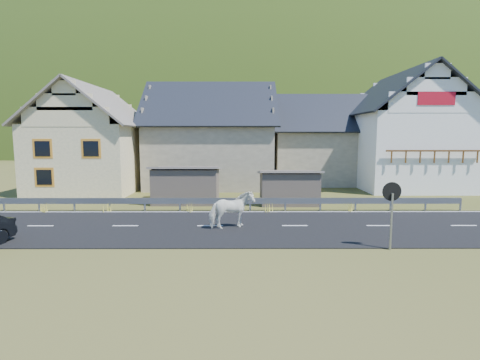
{
  "coord_description": "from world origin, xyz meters",
  "views": [
    {
      "loc": [
        1.36,
        -17.25,
        4.3
      ],
      "look_at": [
        1.42,
        1.5,
        2.04
      ],
      "focal_mm": 28.0,
      "sensor_mm": 36.0,
      "label": 1
    }
  ],
  "objects": [
    {
      "name": "horse",
      "position": [
        1.02,
        -0.43,
        0.89
      ],
      "size": [
        1.63,
        2.22,
        1.71
      ],
      "primitive_type": "imported",
      "rotation": [
        0.0,
        0.0,
        1.97
      ],
      "color": "white",
      "rests_on": "road"
    },
    {
      "name": "guardrail",
      "position": [
        -0.0,
        3.68,
        0.56
      ],
      "size": [
        28.1,
        0.09,
        0.75
      ],
      "color": "#93969B",
      "rests_on": "ground"
    },
    {
      "name": "house_stone_a",
      "position": [
        -1.0,
        15.0,
        4.63
      ],
      "size": [
        10.8,
        9.8,
        8.9
      ],
      "color": "tan",
      "rests_on": "ground"
    },
    {
      "name": "lane_markings",
      "position": [
        0.0,
        0.0,
        0.04
      ],
      "size": [
        60.0,
        6.6,
        0.01
      ],
      "primitive_type": "cube",
      "color": "silver",
      "rests_on": "road"
    },
    {
      "name": "road",
      "position": [
        0.0,
        0.0,
        0.02
      ],
      "size": [
        60.0,
        7.0,
        0.04
      ],
      "primitive_type": "cube",
      "color": "black",
      "rests_on": "ground"
    },
    {
      "name": "ground",
      "position": [
        0.0,
        0.0,
        0.0
      ],
      "size": [
        160.0,
        160.0,
        0.0
      ],
      "primitive_type": "plane",
      "color": "#394113",
      "rests_on": "ground"
    },
    {
      "name": "traffic_mirror",
      "position": [
        7.06,
        -3.53,
        1.88
      ],
      "size": [
        0.71,
        0.2,
        2.56
      ],
      "rotation": [
        0.0,
        0.0,
        0.03
      ],
      "color": "#93969B",
      "rests_on": "ground"
    },
    {
      "name": "house_cream",
      "position": [
        -10.0,
        12.0,
        4.36
      ],
      "size": [
        7.8,
        9.8,
        8.3
      ],
      "color": "#FFEAB0",
      "rests_on": "ground"
    },
    {
      "name": "house_white",
      "position": [
        15.0,
        14.0,
        5.06
      ],
      "size": [
        8.8,
        10.8,
        9.7
      ],
      "color": "white",
      "rests_on": "ground"
    },
    {
      "name": "house_stone_b",
      "position": [
        9.0,
        17.0,
        4.24
      ],
      "size": [
        9.8,
        8.8,
        8.1
      ],
      "color": "tan",
      "rests_on": "ground"
    },
    {
      "name": "shed_right",
      "position": [
        4.5,
        6.0,
        1.0
      ],
      "size": [
        3.8,
        2.9,
        2.2
      ],
      "primitive_type": "cube",
      "color": "brown",
      "rests_on": "ground"
    },
    {
      "name": "mountain",
      "position": [
        5.0,
        180.0,
        -20.0
      ],
      "size": [
        440.0,
        280.0,
        260.0
      ],
      "primitive_type": "ellipsoid",
      "color": "#1E370E",
      "rests_on": "ground"
    },
    {
      "name": "shed_left",
      "position": [
        -2.0,
        6.5,
        1.1
      ],
      "size": [
        4.3,
        3.3,
        2.4
      ],
      "primitive_type": "cube",
      "color": "brown",
      "rests_on": "ground"
    },
    {
      "name": "conifer_patch",
      "position": [
        -55.0,
        110.0,
        6.0
      ],
      "size": [
        76.0,
        50.0,
        28.0
      ],
      "primitive_type": "ellipsoid",
      "color": "black",
      "rests_on": "ground"
    }
  ]
}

